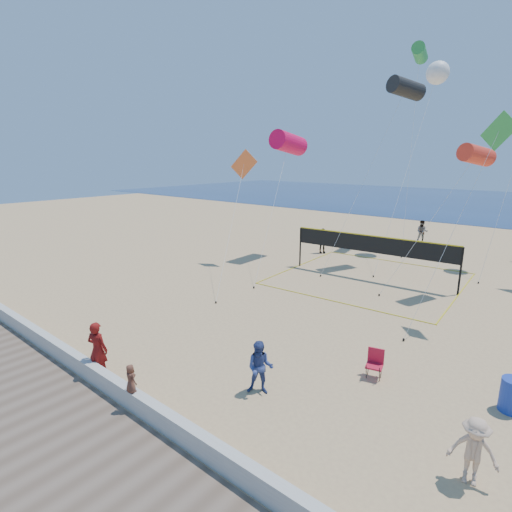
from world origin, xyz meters
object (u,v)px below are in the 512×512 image
Objects in this scene: woman at (98,350)px; camp_chair at (375,362)px; trash_barrel at (512,395)px; volleyball_net at (371,249)px.

woman is 8.86m from camp_chair.
woman reaches higher than trash_barrel.
woman is 1.78× the size of camp_chair.
camp_chair is 3.75m from trash_barrel.
trash_barrel is at bearing -172.09° from woman.
trash_barrel is at bearing -2.42° from camp_chair.
volleyball_net is (2.09, 15.66, 0.84)m from woman.
camp_chair is at bearing -168.32° from trash_barrel.
volleyball_net is at bearing 101.14° from camp_chair.
trash_barrel is 12.54m from volleyball_net.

